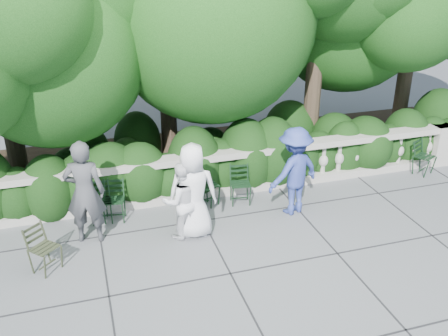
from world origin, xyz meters
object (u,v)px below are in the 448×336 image
object	(u,v)px
chair_c	(211,207)
chair_d	(203,210)
chair_e	(241,206)
person_casual_man	(181,201)
person_older_blue	(294,171)
chair_a	(103,225)
person_woman_grey	(85,192)
chair_weathered	(54,273)
person_businessman	(193,191)
chair_b	(115,224)
chair_f	(427,176)

from	to	relation	value
chair_c	chair_d	world-z (taller)	same
chair_e	person_casual_man	bearing A→B (deg)	-142.58
person_older_blue	chair_a	bearing A→B (deg)	-25.98
person_woman_grey	chair_weathered	bearing A→B (deg)	65.88
chair_e	person_businessman	xyz separation A→B (m)	(-1.20, -0.76, 0.91)
chair_weathered	person_older_blue	bearing A→B (deg)	-33.64
chair_e	chair_d	bearing A→B (deg)	-176.82
chair_weathered	person_casual_man	world-z (taller)	person_casual_man
chair_b	person_woman_grey	distance (m)	1.18
person_businessman	person_woman_grey	bearing A→B (deg)	-1.71
person_older_blue	chair_c	bearing A→B (deg)	-40.70
chair_b	person_older_blue	bearing A→B (deg)	3.08
chair_f	person_woman_grey	size ratio (longest dim) A/B	0.43
chair_d	person_businessman	bearing A→B (deg)	-115.31
person_woman_grey	person_older_blue	world-z (taller)	person_woman_grey
chair_e	chair_f	distance (m)	4.70
chair_e	chair_f	xyz separation A→B (m)	(4.69, 0.11, 0.00)
chair_d	person_woman_grey	world-z (taller)	person_woman_grey
chair_f	person_casual_man	distance (m)	6.23
person_woman_grey	person_older_blue	distance (m)	4.02
chair_e	person_businessman	bearing A→B (deg)	-138.23
chair_f	chair_b	bearing A→B (deg)	153.80
chair_e	chair_f	world-z (taller)	same
chair_c	chair_weathered	distance (m)	3.44
person_older_blue	person_woman_grey	bearing A→B (deg)	-19.06
chair_weathered	person_older_blue	distance (m)	4.82
person_businessman	chair_weathered	bearing A→B (deg)	20.78
chair_c	chair_f	bearing A→B (deg)	-12.42
chair_a	chair_c	xyz separation A→B (m)	(2.22, 0.09, 0.00)
chair_f	chair_weathered	bearing A→B (deg)	162.55
chair_f	chair_a	bearing A→B (deg)	153.66
person_casual_man	person_woman_grey	bearing A→B (deg)	-19.07
person_casual_man	person_older_blue	distance (m)	2.37
chair_a	chair_b	bearing A→B (deg)	-2.41
chair_a	person_older_blue	size ratio (longest dim) A/B	0.46
chair_a	person_casual_man	size ratio (longest dim) A/B	0.56
chair_a	chair_d	bearing A→B (deg)	2.19
chair_weathered	chair_e	bearing A→B (deg)	-24.29
chair_b	chair_c	xyz separation A→B (m)	(1.99, 0.11, 0.00)
chair_d	chair_e	size ratio (longest dim) A/B	1.00
chair_a	person_older_blue	bearing A→B (deg)	-6.88
person_older_blue	chair_weathered	bearing A→B (deg)	-8.14
chair_f	person_businessman	distance (m)	6.03
chair_d	chair_e	world-z (taller)	same
chair_f	chair_e	bearing A→B (deg)	154.75
chair_f	person_older_blue	xyz separation A→B (m)	(-3.77, -0.61, 0.91)
chair_f	person_older_blue	distance (m)	3.92
person_businessman	person_woman_grey	xyz separation A→B (m)	(-1.89, 0.39, 0.07)
chair_d	person_casual_man	world-z (taller)	person_casual_man
chair_weathered	person_older_blue	world-z (taller)	person_older_blue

